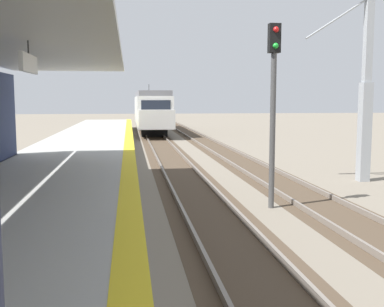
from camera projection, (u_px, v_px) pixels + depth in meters
The scene contains 6 objects.
station_platform at pixel (51, 193), 13.47m from camera, with size 5.00×80.00×0.91m.
track_pair_nearest_platform at pixel (186, 180), 18.04m from camera, with size 2.34×120.00×0.16m.
track_pair_middle at pixel (271, 178), 18.49m from camera, with size 2.34×120.00×0.16m.
approaching_train at pixel (151, 110), 45.62m from camera, with size 2.93×19.60×4.76m.
rail_signal_post at pixel (273, 97), 13.19m from camera, with size 0.32×0.34×5.20m.
catenary_pylon_far_side at pixel (359, 86), 17.58m from camera, with size 5.00×0.40×7.50m.
Camera 1 is at (-0.24, 2.32, 3.10)m, focal length 43.91 mm.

